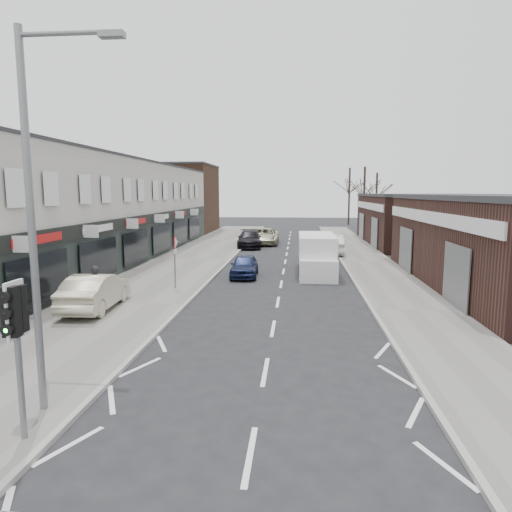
% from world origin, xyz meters
% --- Properties ---
extents(ground, '(160.00, 160.00, 0.00)m').
position_xyz_m(ground, '(0.00, 0.00, 0.00)').
color(ground, black).
rests_on(ground, ground).
extents(pavement_left, '(5.50, 64.00, 0.12)m').
position_xyz_m(pavement_left, '(-6.75, 22.00, 0.06)').
color(pavement_left, slate).
rests_on(pavement_left, ground).
extents(pavement_right, '(3.50, 64.00, 0.12)m').
position_xyz_m(pavement_right, '(5.75, 22.00, 0.06)').
color(pavement_right, slate).
rests_on(pavement_right, ground).
extents(shop_terrace_left, '(8.00, 41.00, 7.10)m').
position_xyz_m(shop_terrace_left, '(-13.50, 19.50, 3.55)').
color(shop_terrace_left, beige).
rests_on(shop_terrace_left, ground).
extents(brick_block_far, '(8.00, 10.00, 8.00)m').
position_xyz_m(brick_block_far, '(-13.50, 45.00, 4.00)').
color(brick_block_far, '#4A2E1F').
rests_on(brick_block_far, ground).
extents(right_unit_far, '(10.00, 16.00, 4.50)m').
position_xyz_m(right_unit_far, '(12.50, 34.00, 2.25)').
color(right_unit_far, '#3C201B').
rests_on(right_unit_far, ground).
extents(tree_far_a, '(3.60, 3.60, 8.00)m').
position_xyz_m(tree_far_a, '(9.00, 48.00, 0.00)').
color(tree_far_a, '#382D26').
rests_on(tree_far_a, ground).
extents(tree_far_b, '(3.60, 3.60, 7.50)m').
position_xyz_m(tree_far_b, '(11.50, 54.00, 0.00)').
color(tree_far_b, '#382D26').
rests_on(tree_far_b, ground).
extents(tree_far_c, '(3.60, 3.60, 8.50)m').
position_xyz_m(tree_far_c, '(8.50, 60.00, 0.00)').
color(tree_far_c, '#382D26').
rests_on(tree_far_c, ground).
extents(traffic_light, '(0.28, 0.60, 3.10)m').
position_xyz_m(traffic_light, '(-4.40, -2.02, 2.41)').
color(traffic_light, slate).
rests_on(traffic_light, pavement_left).
extents(street_lamp, '(2.23, 0.22, 8.00)m').
position_xyz_m(street_lamp, '(-4.53, -0.80, 4.62)').
color(street_lamp, slate).
rests_on(street_lamp, pavement_left).
extents(warning_sign, '(0.12, 0.80, 2.70)m').
position_xyz_m(warning_sign, '(-5.16, 12.00, 2.20)').
color(warning_sign, slate).
rests_on(warning_sign, pavement_left).
extents(white_van, '(2.15, 6.01, 2.34)m').
position_xyz_m(white_van, '(2.00, 17.44, 1.11)').
color(white_van, white).
rests_on(white_van, ground).
extents(sedan_on_pavement, '(1.84, 4.56, 1.47)m').
position_xyz_m(sedan_on_pavement, '(-7.34, 7.67, 0.86)').
color(sedan_on_pavement, '#B8B193').
rests_on(sedan_on_pavement, pavement_left).
extents(pedestrian, '(0.77, 0.65, 1.80)m').
position_xyz_m(pedestrian, '(-7.25, 7.60, 1.02)').
color(pedestrian, black).
rests_on(pedestrian, pavement_left).
extents(parked_car_left_a, '(1.64, 3.80, 1.28)m').
position_xyz_m(parked_car_left_a, '(-2.20, 16.03, 0.64)').
color(parked_car_left_a, '#131C3D').
rests_on(parked_car_left_a, ground).
extents(parked_car_left_b, '(2.53, 5.28, 1.48)m').
position_xyz_m(parked_car_left_b, '(-3.40, 30.16, 0.74)').
color(parked_car_left_b, black).
rests_on(parked_car_left_b, ground).
extents(parked_car_left_c, '(2.56, 5.44, 1.50)m').
position_xyz_m(parked_car_left_c, '(-2.20, 32.86, 0.75)').
color(parked_car_left_c, '#B5B090').
rests_on(parked_car_left_c, ground).
extents(parked_car_right_a, '(1.78, 4.88, 1.60)m').
position_xyz_m(parked_car_right_a, '(3.50, 26.07, 0.80)').
color(parked_car_right_a, silver).
rests_on(parked_car_right_a, ground).
extents(parked_car_right_b, '(1.91, 4.06, 1.34)m').
position_xyz_m(parked_car_right_b, '(3.04, 25.45, 0.67)').
color(parked_car_right_b, black).
rests_on(parked_car_right_b, ground).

